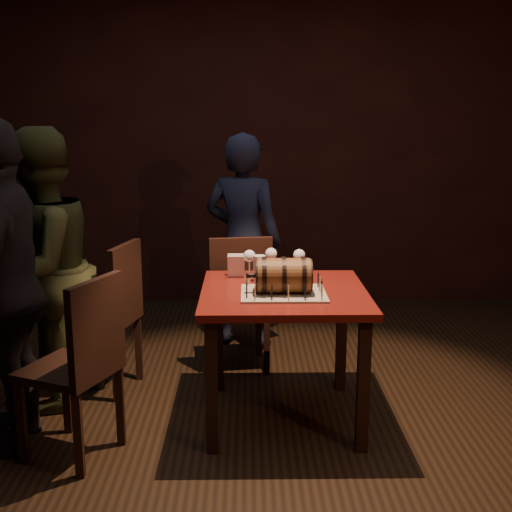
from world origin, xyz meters
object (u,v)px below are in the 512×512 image
wine_glass_right (299,256)px  chair_back (239,296)px  wine_glass_left (249,257)px  wine_glass_mid (271,255)px  person_back (243,242)px  person_left_rear (40,271)px  person_left_front (6,288)px  chair_left_front (82,359)px  pint_of_ale (259,269)px  pub_table (284,309)px  chair_left_rear (112,309)px  barrel_cake (283,275)px

wine_glass_right → chair_back: 0.62m
wine_glass_left → wine_glass_mid: 0.14m
wine_glass_left → person_back: size_ratio=0.10×
wine_glass_left → person_left_rear: person_left_rear is taller
wine_glass_right → person_left_front: bearing=-159.2°
wine_glass_mid → chair_left_front: size_ratio=0.17×
chair_back → wine_glass_left: bearing=-80.1°
pint_of_ale → person_back: bearing=95.7°
wine_glass_right → chair_left_front: chair_left_front is taller
pub_table → wine_glass_left: bearing=121.8°
chair_back → chair_left_rear: 0.83m
chair_left_front → person_left_front: person_left_front is taller
person_left_front → wine_glass_mid: bearing=109.9°
person_left_front → barrel_cake: bearing=92.3°
pub_table → person_back: 1.22m
wine_glass_left → person_back: 0.90m
barrel_cake → chair_back: bearing=107.6°
wine_glass_mid → person_left_rear: 1.34m
person_left_rear → person_left_front: (-0.02, -0.47, 0.03)m
wine_glass_left → chair_left_front: (-0.82, -0.72, -0.35)m
pub_table → wine_glass_mid: size_ratio=5.59×
pub_table → chair_left_rear: (-1.03, 0.41, -0.12)m
wine_glass_mid → wine_glass_right: (0.16, -0.04, 0.00)m
person_back → person_left_rear: bearing=59.7°
chair_left_front → person_left_rear: 0.79m
wine_glass_right → pint_of_ale: wine_glass_right is taller
wine_glass_mid → person_back: 0.86m
chair_back → chair_left_front: (-0.76, -1.10, 0.00)m
pint_of_ale → chair_left_rear: (-0.90, 0.21, -0.30)m
pint_of_ale → chair_left_rear: 0.97m
barrel_cake → chair_back: (-0.25, 0.77, -0.33)m
pub_table → wine_glass_right: wine_glass_right is taller
chair_back → person_back: bearing=87.3°
barrel_cake → pint_of_ale: (-0.12, 0.28, -0.03)m
pub_table → chair_left_rear: size_ratio=0.97×
person_left_rear → wine_glass_mid: bearing=117.9°
wine_glass_left → wine_glass_mid: size_ratio=1.00×
wine_glass_mid → person_left_front: (-1.35, -0.62, -0.03)m
wine_glass_left → wine_glass_right: 0.29m
wine_glass_right → pint_of_ale: bearing=-152.3°
person_back → barrel_cake: bearing=119.2°
pub_table → wine_glass_mid: wine_glass_mid is taller
chair_back → chair_left_front: bearing=-124.5°
chair_left_front → person_back: size_ratio=0.59×
wine_glass_mid → barrel_cake: bearing=-83.7°
wine_glass_right → person_left_rear: (-1.49, -0.10, -0.06)m
pub_table → chair_back: size_ratio=0.97×
wine_glass_right → person_left_rear: 1.50m
person_back → person_left_front: 1.87m
person_left_front → chair_back: bearing=124.6°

